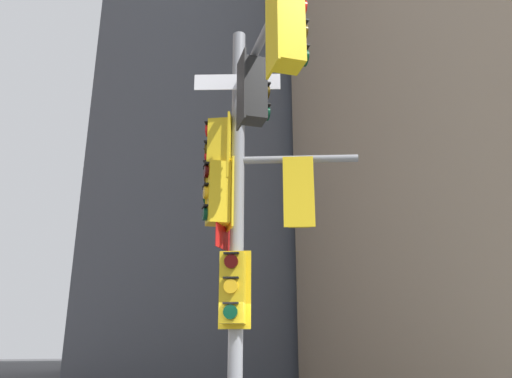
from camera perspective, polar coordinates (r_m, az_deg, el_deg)
building_mid_block at (r=36.08m, az=-5.62°, el=3.77°), size 15.40×15.40×30.01m
signal_pole_assembly at (r=7.41m, az=-1.39°, el=0.69°), size 2.66×3.20×7.19m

